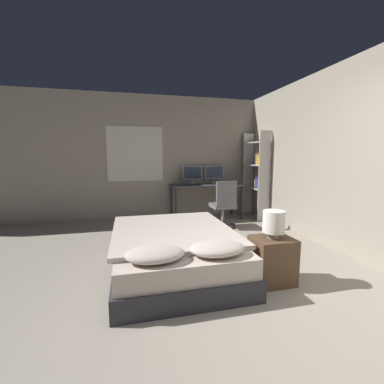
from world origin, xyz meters
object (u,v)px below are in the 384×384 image
at_px(monitor_left, 192,174).
at_px(bookshelf, 257,172).
at_px(monitor_right, 214,173).
at_px(office_chair, 224,209).
at_px(bed, 174,250).
at_px(desk, 206,188).
at_px(computer_mouse, 221,184).
at_px(bedside_lamp, 274,222).
at_px(keyboard, 209,185).
at_px(nightstand, 272,260).

relative_size(monitor_left, bookshelf, 0.23).
distance_m(monitor_right, office_chair, 1.22).
height_order(bed, desk, desk).
bearing_deg(office_chair, monitor_left, 109.59).
bearing_deg(monitor_left, bed, -108.59).
bearing_deg(monitor_left, bookshelf, -17.22).
distance_m(monitor_right, computer_mouse, 0.50).
relative_size(computer_mouse, bookshelf, 0.04).
xyz_separation_m(bed, desk, (1.15, 2.42, 0.43)).
height_order(bedside_lamp, monitor_left, monitor_left).
height_order(desk, office_chair, office_chair).
bearing_deg(computer_mouse, monitor_right, 90.83).
relative_size(monitor_right, keyboard, 1.26).
xyz_separation_m(keyboard, computer_mouse, (0.27, 0.00, 0.01)).
relative_size(nightstand, bedside_lamp, 1.68).
bearing_deg(office_chair, bedside_lamp, -97.09).
xyz_separation_m(nightstand, computer_mouse, (0.43, 2.78, 0.53)).
bearing_deg(bed, monitor_right, 62.01).
relative_size(computer_mouse, office_chair, 0.08).
distance_m(monitor_left, monitor_right, 0.52).
relative_size(desk, keyboard, 4.49).
bearing_deg(desk, bookshelf, -9.98).
height_order(bedside_lamp, bookshelf, bookshelf).
distance_m(bedside_lamp, monitor_right, 3.28).
bearing_deg(nightstand, bed, 149.10).
distance_m(bedside_lamp, bookshelf, 3.11).
bearing_deg(keyboard, office_chair, -79.31).
xyz_separation_m(nightstand, office_chair, (0.27, 2.21, 0.11)).
height_order(bed, computer_mouse, computer_mouse).
relative_size(bedside_lamp, computer_mouse, 4.30).
relative_size(bed, nightstand, 3.88).
bearing_deg(keyboard, desk, 90.00).
relative_size(bedside_lamp, desk, 0.19).
height_order(monitor_left, monitor_right, same).
distance_m(desk, office_chair, 0.87).
relative_size(desk, office_chair, 1.71).
bearing_deg(bed, computer_mouse, 57.14).
relative_size(nightstand, office_chair, 0.55).
bearing_deg(office_chair, bed, -127.82).
bearing_deg(monitor_left, bedside_lamp, -88.38).
relative_size(monitor_left, keyboard, 1.26).
height_order(nightstand, bedside_lamp, bedside_lamp).
bearing_deg(bookshelf, bed, -135.73).
height_order(desk, monitor_left, monitor_left).
height_order(nightstand, bookshelf, bookshelf).
bearing_deg(nightstand, desk, 86.82).
height_order(bedside_lamp, keyboard, bedside_lamp).
relative_size(desk, monitor_right, 3.56).
relative_size(bed, computer_mouse, 27.96).
relative_size(desk, bookshelf, 0.82).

